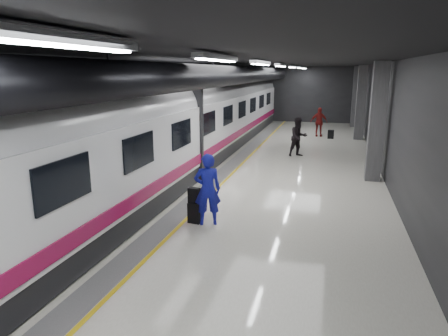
% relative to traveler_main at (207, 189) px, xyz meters
% --- Properties ---
extents(ground, '(40.00, 40.00, 0.00)m').
position_rel_traveler_main_xyz_m(ground, '(0.25, 4.12, -1.00)').
color(ground, silver).
rests_on(ground, ground).
extents(platform_hall, '(10.02, 40.02, 4.51)m').
position_rel_traveler_main_xyz_m(platform_hall, '(-0.04, 5.07, 2.54)').
color(platform_hall, black).
rests_on(platform_hall, ground).
extents(train, '(3.05, 38.00, 4.05)m').
position_rel_traveler_main_xyz_m(train, '(-3.00, 4.12, 1.07)').
color(train, black).
rests_on(train, ground).
extents(traveler_main, '(0.85, 0.71, 2.00)m').
position_rel_traveler_main_xyz_m(traveler_main, '(0.00, 0.00, 0.00)').
color(traveler_main, '#1719B3').
rests_on(traveler_main, ground).
extents(suitcase_main, '(0.38, 0.27, 0.57)m').
position_rel_traveler_main_xyz_m(suitcase_main, '(-0.38, 0.00, -0.71)').
color(suitcase_main, black).
rests_on(suitcase_main, ground).
extents(shoulder_bag, '(0.34, 0.22, 0.43)m').
position_rel_traveler_main_xyz_m(shoulder_bag, '(-0.40, 0.03, -0.21)').
color(shoulder_bag, black).
rests_on(shoulder_bag, suitcase_main).
extents(traveler_far_a, '(1.19, 1.13, 1.93)m').
position_rel_traveler_main_xyz_m(traveler_far_a, '(1.60, 9.88, -0.03)').
color(traveler_far_a, black).
rests_on(traveler_far_a, ground).
extents(traveler_far_b, '(1.15, 0.62, 1.86)m').
position_rel_traveler_main_xyz_m(traveler_far_b, '(2.34, 16.68, -0.07)').
color(traveler_far_b, maroon).
rests_on(traveler_far_b, ground).
extents(suitcase_far, '(0.38, 0.26, 0.55)m').
position_rel_traveler_main_xyz_m(suitcase_far, '(3.14, 15.85, -0.73)').
color(suitcase_far, black).
rests_on(suitcase_far, ground).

